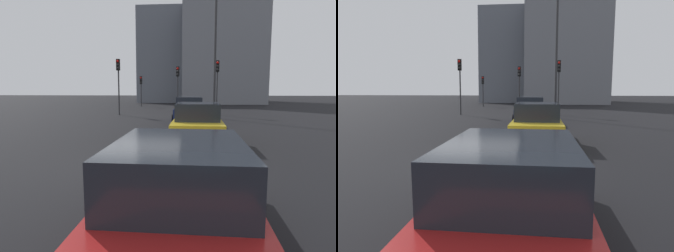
# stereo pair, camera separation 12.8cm
# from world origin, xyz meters

# --- Properties ---
(ground_plane) EXTENTS (160.00, 160.00, 0.20)m
(ground_plane) POSITION_xyz_m (0.00, 0.00, -0.10)
(ground_plane) COLOR black
(car_navy_left_lead) EXTENTS (4.53, 1.99, 1.62)m
(car_navy_left_lead) POSITION_xyz_m (10.23, -1.43, 0.78)
(car_navy_left_lead) COLOR #141E4C
(car_navy_left_lead) RESTS_ON ground_plane
(car_yellow_left_second) EXTENTS (4.32, 2.13, 1.59)m
(car_yellow_left_second) POSITION_xyz_m (3.45, -1.79, 0.76)
(car_yellow_left_second) COLOR gold
(car_yellow_left_second) RESTS_ON ground_plane
(car_red_left_third) EXTENTS (4.78, 2.02, 1.52)m
(car_red_left_third) POSITION_xyz_m (-4.18, -1.40, 0.73)
(car_red_left_third) COLOR maroon
(car_red_left_third) RESTS_ON ground_plane
(traffic_light_near_left) EXTENTS (0.32, 0.29, 3.56)m
(traffic_light_near_left) POSITION_xyz_m (25.86, 4.34, 2.57)
(traffic_light_near_left) COLOR #2D2D30
(traffic_light_near_left) RESTS_ON ground_plane
(traffic_light_near_right) EXTENTS (0.32, 0.29, 4.47)m
(traffic_light_near_right) POSITION_xyz_m (15.14, 4.30, 3.20)
(traffic_light_near_right) COLOR #2D2D30
(traffic_light_near_right) RESTS_ON ground_plane
(traffic_light_far_left) EXTENTS (0.32, 0.30, 4.33)m
(traffic_light_far_left) POSITION_xyz_m (15.44, -3.60, 3.11)
(traffic_light_far_left) COLOR #2D2D30
(traffic_light_far_left) RESTS_ON ground_plane
(traffic_light_far_right) EXTENTS (0.33, 0.30, 4.16)m
(traffic_light_far_right) POSITION_xyz_m (19.25, -0.29, 2.99)
(traffic_light_far_right) COLOR #2D2D30
(traffic_light_far_right) RESTS_ON ground_plane
(street_lamp_kerbside) EXTENTS (0.56, 0.36, 8.47)m
(street_lamp_kerbside) POSITION_xyz_m (13.08, -3.21, 4.91)
(street_lamp_kerbside) COLOR #2D2D30
(street_lamp_kerbside) RESTS_ON ground_plane
(building_facade_left) EXTENTS (15.00, 11.37, 15.88)m
(building_facade_left) POSITION_xyz_m (38.18, -6.00, 7.94)
(building_facade_left) COLOR slate
(building_facade_left) RESTS_ON ground_plane
(building_facade_center) EXTENTS (10.24, 9.03, 14.01)m
(building_facade_center) POSITION_xyz_m (39.54, 2.00, 7.00)
(building_facade_center) COLOR slate
(building_facade_center) RESTS_ON ground_plane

